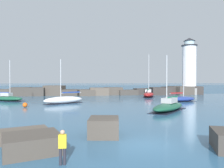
{
  "coord_description": "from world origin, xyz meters",
  "views": [
    {
      "loc": [
        -3.69,
        -12.71,
        3.87
      ],
      "look_at": [
        2.2,
        31.23,
        3.18
      ],
      "focal_mm": 35.0,
      "sensor_mm": 36.0,
      "label": 1
    }
  ],
  "objects_px": {
    "sailboat_moored_3": "(149,94)",
    "person_on_rocks": "(63,145)",
    "lighthouse": "(189,69)",
    "sailboat_moored_0": "(182,99)",
    "sailboat_moored_4": "(168,106)",
    "sailboat_moored_2": "(8,98)",
    "mooring_buoy_orange_near": "(25,105)",
    "sailboat_moored_1": "(64,100)"
  },
  "relations": [
    {
      "from": "lighthouse",
      "to": "sailboat_moored_3",
      "type": "height_order",
      "value": "lighthouse"
    },
    {
      "from": "sailboat_moored_4",
      "to": "sailboat_moored_0",
      "type": "bearing_deg",
      "value": 57.71
    },
    {
      "from": "sailboat_moored_1",
      "to": "sailboat_moored_3",
      "type": "relative_size",
      "value": 0.74
    },
    {
      "from": "sailboat_moored_3",
      "to": "person_on_rocks",
      "type": "bearing_deg",
      "value": -112.37
    },
    {
      "from": "lighthouse",
      "to": "sailboat_moored_3",
      "type": "xyz_separation_m",
      "value": [
        -14.44,
        -8.42,
        -6.35
      ]
    },
    {
      "from": "sailboat_moored_1",
      "to": "sailboat_moored_2",
      "type": "relative_size",
      "value": 0.96
    },
    {
      "from": "sailboat_moored_3",
      "to": "mooring_buoy_orange_near",
      "type": "relative_size",
      "value": 11.45
    },
    {
      "from": "sailboat_moored_3",
      "to": "sailboat_moored_0",
      "type": "bearing_deg",
      "value": -76.67
    },
    {
      "from": "lighthouse",
      "to": "sailboat_moored_3",
      "type": "bearing_deg",
      "value": -149.75
    },
    {
      "from": "sailboat_moored_3",
      "to": "person_on_rocks",
      "type": "height_order",
      "value": "sailboat_moored_3"
    },
    {
      "from": "lighthouse",
      "to": "sailboat_moored_0",
      "type": "distance_m",
      "value": 24.07
    },
    {
      "from": "lighthouse",
      "to": "sailboat_moored_4",
      "type": "bearing_deg",
      "value": -121.03
    },
    {
      "from": "sailboat_moored_0",
      "to": "person_on_rocks",
      "type": "height_order",
      "value": "sailboat_moored_0"
    },
    {
      "from": "sailboat_moored_2",
      "to": "person_on_rocks",
      "type": "height_order",
      "value": "sailboat_moored_2"
    },
    {
      "from": "lighthouse",
      "to": "person_on_rocks",
      "type": "bearing_deg",
      "value": -122.62
    },
    {
      "from": "sailboat_moored_0",
      "to": "person_on_rocks",
      "type": "distance_m",
      "value": 33.85
    },
    {
      "from": "sailboat_moored_0",
      "to": "sailboat_moored_4",
      "type": "bearing_deg",
      "value": -122.29
    },
    {
      "from": "sailboat_moored_0",
      "to": "lighthouse",
      "type": "bearing_deg",
      "value": 59.69
    },
    {
      "from": "sailboat_moored_0",
      "to": "sailboat_moored_4",
      "type": "xyz_separation_m",
      "value": [
        -7.17,
        -11.34,
        0.07
      ]
    },
    {
      "from": "mooring_buoy_orange_near",
      "to": "sailboat_moored_4",
      "type": "bearing_deg",
      "value": -17.8
    },
    {
      "from": "lighthouse",
      "to": "sailboat_moored_3",
      "type": "relative_size",
      "value": 1.58
    },
    {
      "from": "sailboat_moored_2",
      "to": "sailboat_moored_4",
      "type": "xyz_separation_m",
      "value": [
        25.03,
        -16.67,
        0.01
      ]
    },
    {
      "from": "lighthouse",
      "to": "sailboat_moored_3",
      "type": "distance_m",
      "value": 17.88
    },
    {
      "from": "sailboat_moored_1",
      "to": "sailboat_moored_0",
      "type": "bearing_deg",
      "value": 1.82
    },
    {
      "from": "sailboat_moored_1",
      "to": "mooring_buoy_orange_near",
      "type": "height_order",
      "value": "sailboat_moored_1"
    },
    {
      "from": "sailboat_moored_0",
      "to": "sailboat_moored_4",
      "type": "relative_size",
      "value": 1.06
    },
    {
      "from": "sailboat_moored_2",
      "to": "mooring_buoy_orange_near",
      "type": "distance_m",
      "value": 11.98
    },
    {
      "from": "sailboat_moored_4",
      "to": "person_on_rocks",
      "type": "bearing_deg",
      "value": -125.48
    },
    {
      "from": "sailboat_moored_0",
      "to": "sailboat_moored_3",
      "type": "relative_size",
      "value": 0.83
    },
    {
      "from": "sailboat_moored_4",
      "to": "person_on_rocks",
      "type": "relative_size",
      "value": 4.86
    },
    {
      "from": "sailboat_moored_0",
      "to": "person_on_rocks",
      "type": "xyz_separation_m",
      "value": [
        -19.03,
        -27.99,
        0.38
      ]
    },
    {
      "from": "lighthouse",
      "to": "sailboat_moored_2",
      "type": "relative_size",
      "value": 2.07
    },
    {
      "from": "sailboat_moored_2",
      "to": "person_on_rocks",
      "type": "bearing_deg",
      "value": -68.44
    },
    {
      "from": "sailboat_moored_4",
      "to": "mooring_buoy_orange_near",
      "type": "height_order",
      "value": "sailboat_moored_4"
    },
    {
      "from": "sailboat_moored_3",
      "to": "sailboat_moored_4",
      "type": "relative_size",
      "value": 1.28
    },
    {
      "from": "sailboat_moored_2",
      "to": "mooring_buoy_orange_near",
      "type": "bearing_deg",
      "value": -61.18
    },
    {
      "from": "lighthouse",
      "to": "mooring_buoy_orange_near",
      "type": "distance_m",
      "value": 46.16
    },
    {
      "from": "mooring_buoy_orange_near",
      "to": "person_on_rocks",
      "type": "bearing_deg",
      "value": -72.05
    },
    {
      "from": "sailboat_moored_0",
      "to": "sailboat_moored_4",
      "type": "height_order",
      "value": "sailboat_moored_0"
    },
    {
      "from": "sailboat_moored_2",
      "to": "sailboat_moored_3",
      "type": "xyz_separation_m",
      "value": [
        29.45,
        6.25,
        0.1
      ]
    },
    {
      "from": "sailboat_moored_0",
      "to": "sailboat_moored_1",
      "type": "distance_m",
      "value": 21.31
    },
    {
      "from": "lighthouse",
      "to": "sailboat_moored_0",
      "type": "bearing_deg",
      "value": -120.31
    }
  ]
}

